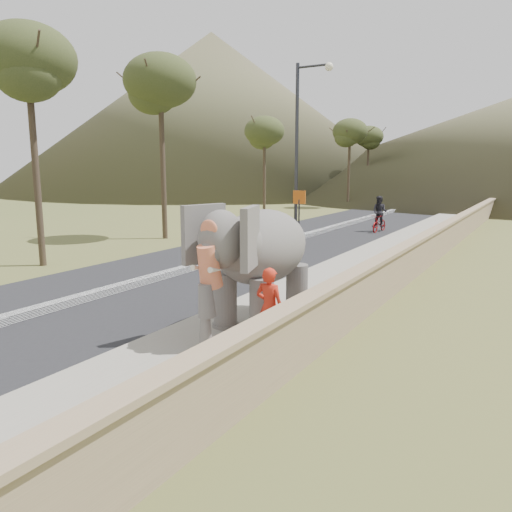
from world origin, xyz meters
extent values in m
plane|color=olive|center=(0.00, 0.00, 0.00)|extent=(160.00, 160.00, 0.00)
cube|color=black|center=(-5.00, 10.00, 0.01)|extent=(7.00, 120.00, 0.03)
cube|color=black|center=(-5.00, 10.00, 0.11)|extent=(0.35, 120.00, 0.22)
cube|color=#9E9687|center=(0.00, 10.00, 0.07)|extent=(3.00, 120.00, 0.15)
cube|color=tan|center=(1.65, 10.00, 0.55)|extent=(0.30, 120.00, 1.10)
cylinder|color=#2B2A2E|center=(-5.00, 15.11, 4.00)|extent=(0.16, 0.16, 8.00)
cylinder|color=#2B2A2E|center=(-4.20, 15.11, 7.80)|extent=(1.60, 0.10, 0.10)
sphere|color=#FFF2CC|center=(-3.50, 15.11, 7.70)|extent=(0.36, 0.36, 0.36)
cylinder|color=#2D2D33|center=(-4.50, 14.43, 1.00)|extent=(0.08, 0.08, 2.00)
cube|color=#C75812|center=(-4.50, 14.43, 2.10)|extent=(0.60, 0.05, 0.60)
cone|color=brown|center=(-38.00, 55.00, 11.00)|extent=(60.00, 60.00, 22.00)
imported|color=red|center=(0.95, 1.85, 0.92)|extent=(0.56, 0.37, 1.53)
imported|color=maroon|center=(-2.50, 20.18, 0.47)|extent=(0.71, 1.80, 0.93)
imported|color=black|center=(-2.52, 20.18, 1.09)|extent=(0.84, 0.68, 1.67)
camera|label=1|loc=(5.26, -5.94, 3.51)|focal=35.00mm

